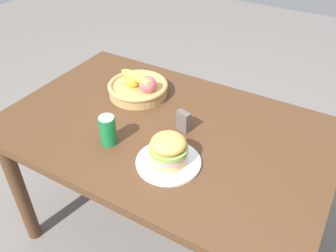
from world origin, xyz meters
name	(u,v)px	position (x,y,z in m)	size (l,w,h in m)	color
ground_plane	(165,233)	(0.00, 0.00, 0.00)	(8.00, 8.00, 0.00)	slate
dining_table	(164,144)	(0.00, 0.00, 0.65)	(1.40, 0.90, 0.75)	#4C301C
plate	(168,162)	(0.13, -0.19, 0.76)	(0.25, 0.25, 0.01)	white
sandwich	(168,149)	(0.13, -0.19, 0.82)	(0.15, 0.15, 0.12)	#DBAD60
soda_can	(108,130)	(-0.14, -0.20, 0.81)	(0.07, 0.07, 0.13)	#147238
fruit_basket	(138,87)	(-0.24, 0.16, 0.79)	(0.29, 0.29, 0.14)	tan
napkin_holder	(183,121)	(0.08, 0.02, 0.80)	(0.06, 0.03, 0.09)	#594C47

